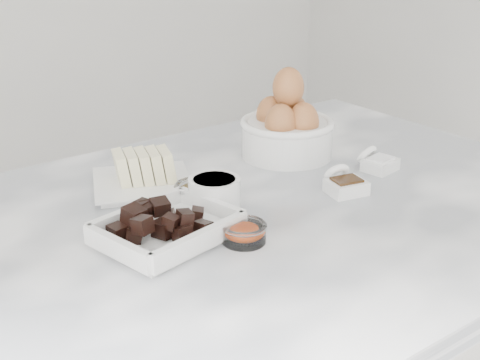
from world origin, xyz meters
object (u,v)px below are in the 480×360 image
(egg_bowl, at_px, (287,128))
(vanilla_spoon, at_px, (344,183))
(salt_spoon, at_px, (377,162))
(butter_plate, at_px, (140,175))
(honey_bowl, at_px, (198,193))
(zest_bowl, at_px, (244,232))
(sugar_ramekin, at_px, (214,192))
(chocolate_dish, at_px, (167,225))

(egg_bowl, relative_size, vanilla_spoon, 2.10)
(salt_spoon, bearing_deg, butter_plate, 154.96)
(vanilla_spoon, relative_size, salt_spoon, 1.09)
(butter_plate, bearing_deg, honey_bowl, -67.99)
(honey_bowl, bearing_deg, egg_bowl, 17.64)
(zest_bowl, height_order, salt_spoon, salt_spoon)
(egg_bowl, distance_m, salt_spoon, 0.18)
(butter_plate, xyz_separation_m, sugar_ramekin, (0.05, -0.14, 0.00))
(honey_bowl, xyz_separation_m, vanilla_spoon, (0.22, -0.11, -0.00))
(butter_plate, relative_size, zest_bowl, 3.22)
(sugar_ramekin, xyz_separation_m, egg_bowl, (0.25, 0.12, 0.03))
(sugar_ramekin, xyz_separation_m, vanilla_spoon, (0.21, -0.08, -0.01))
(honey_bowl, bearing_deg, vanilla_spoon, -26.65)
(egg_bowl, height_order, salt_spoon, egg_bowl)
(salt_spoon, bearing_deg, chocolate_dish, -178.87)
(honey_bowl, bearing_deg, salt_spoon, -11.99)
(butter_plate, height_order, zest_bowl, butter_plate)
(chocolate_dish, xyz_separation_m, butter_plate, (0.06, 0.19, 0.00))
(chocolate_dish, xyz_separation_m, honey_bowl, (0.11, 0.08, -0.00))
(salt_spoon, bearing_deg, sugar_ramekin, 173.07)
(egg_bowl, relative_size, zest_bowl, 2.71)
(sugar_ramekin, bearing_deg, chocolate_dish, -157.13)
(butter_plate, bearing_deg, vanilla_spoon, -39.62)
(zest_bowl, bearing_deg, vanilla_spoon, 10.19)
(egg_bowl, bearing_deg, chocolate_dish, -155.86)
(butter_plate, xyz_separation_m, salt_spoon, (0.39, -0.18, -0.01))
(honey_bowl, bearing_deg, zest_bowl, -99.00)
(butter_plate, distance_m, sugar_ramekin, 0.15)
(egg_bowl, distance_m, honey_bowl, 0.28)
(vanilla_spoon, bearing_deg, honey_bowl, 153.35)
(salt_spoon, bearing_deg, vanilla_spoon, -163.00)
(butter_plate, distance_m, salt_spoon, 0.43)
(butter_plate, relative_size, vanilla_spoon, 2.50)
(egg_bowl, relative_size, honey_bowl, 2.38)
(butter_plate, height_order, vanilla_spoon, butter_plate)
(honey_bowl, height_order, zest_bowl, honey_bowl)
(butter_plate, height_order, salt_spoon, butter_plate)
(zest_bowl, distance_m, vanilla_spoon, 0.25)
(chocolate_dish, bearing_deg, salt_spoon, 1.13)
(butter_plate, height_order, honey_bowl, butter_plate)
(honey_bowl, bearing_deg, sugar_ramekin, -72.08)
(sugar_ramekin, xyz_separation_m, salt_spoon, (0.33, -0.04, -0.01))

